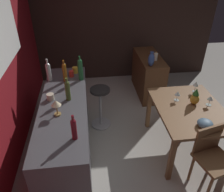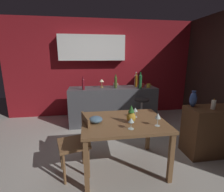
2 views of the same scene
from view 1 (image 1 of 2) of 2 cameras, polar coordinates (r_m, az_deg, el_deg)
The scene contains 23 objects.
ground_plane at distance 3.56m, azimuth 11.78°, elevation -13.52°, with size 9.00×9.00×0.00m, color #B7B2A8.
wall_side_right at distance 5.05m, azimuth 1.11°, elevation 18.54°, with size 0.10×4.40×2.60m, color #33231E.
dining_table at distance 3.31m, azimuth 19.16°, elevation -4.10°, with size 1.18×0.92×0.74m.
kitchen_counter at distance 3.23m, azimuth -11.48°, elevation -8.24°, with size 2.10×0.60×0.90m, color #4C4C51.
sideboard_cabinet at distance 4.70m, azimuth 9.22°, elevation 5.39°, with size 1.10×0.44×0.82m, color #56351E.
chair_near_window at distance 3.01m, azimuth 24.24°, elevation -13.87°, with size 0.49×0.49×0.85m.
bar_stool at distance 3.71m, azimuth -2.96°, elevation -2.70°, with size 0.34×0.34×0.73m.
wine_glass_left at distance 3.35m, azimuth 23.92°, elevation -0.57°, with size 0.08×0.08×0.15m.
wine_glass_right at distance 3.30m, azimuth 16.50°, elevation 0.56°, with size 0.08×0.08×0.15m.
wine_glass_center at distance 3.59m, azimuth 20.78°, elevation 2.91°, with size 0.08×0.08×0.18m.
pineapple_centerpiece at distance 3.30m, azimuth 20.55°, elevation -0.35°, with size 0.12×0.12×0.25m.
fruit_bowl at distance 2.96m, azimuth 22.79°, elevation -6.52°, with size 0.19×0.19×0.09m, color slate.
wine_bottle_green at distance 3.39m, azimuth -8.14°, elevation 6.97°, with size 0.07×0.07×0.38m.
wine_bottle_amber at distance 3.39m, azimuth -12.08°, elevation 6.13°, with size 0.06×0.06×0.34m.
wine_bottle_clear at distance 3.48m, azimuth -16.00°, elevation 6.23°, with size 0.07×0.07×0.34m.
wine_bottle_ruby at distance 2.31m, azimuth -9.76°, elevation -8.13°, with size 0.06×0.06×0.30m.
wine_bottle_olive at distance 2.93m, azimuth -11.33°, elevation 1.62°, with size 0.07×0.07×0.32m.
cup_red at distance 3.56m, azimuth -10.35°, elevation 5.65°, with size 0.11×0.07×0.10m.
cup_mustard at distance 3.66m, azimuth -9.45°, elevation 6.59°, with size 0.12×0.09×0.10m.
cup_cream at distance 3.04m, azimuth -15.51°, elevation -0.18°, with size 0.13×0.09×0.08m.
counter_lamp at distance 2.67m, azimuth -14.14°, elevation -2.12°, with size 0.12×0.12×0.21m.
pillar_candle_tall at distance 4.35m, azimuth 11.17°, elevation 9.86°, with size 0.07×0.07×0.17m.
vase_ceramic_blue at distance 4.06m, azimuth 10.04°, elevation 9.20°, with size 0.12×0.12×0.27m.
Camera 1 is at (-2.30, 1.00, 2.53)m, focal length 35.63 mm.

